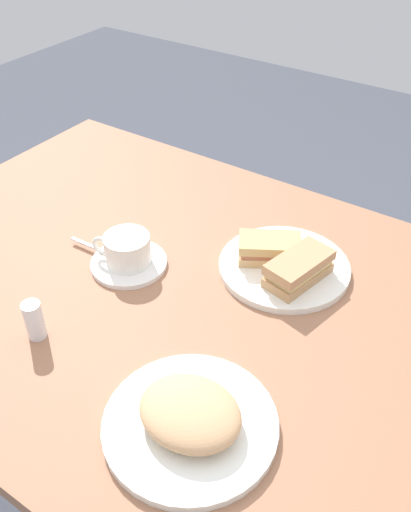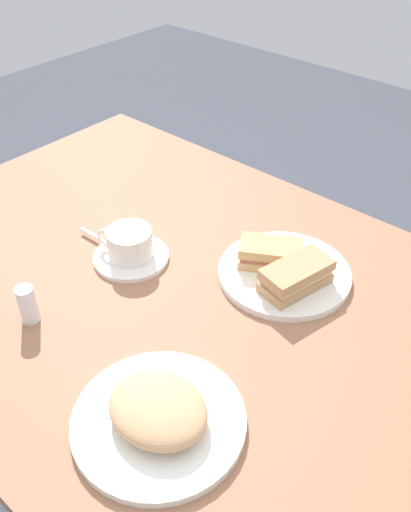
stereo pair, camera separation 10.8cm
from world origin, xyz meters
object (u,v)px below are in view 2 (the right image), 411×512
Objects in this scene: sandwich_plate at (284,273)px; coffee_cup at (127,243)px; dining_table at (180,318)px; side_plate at (159,421)px; coffee_saucer at (130,258)px; spoon at (102,240)px; sandwich_back at (296,276)px; salt_shaker at (28,305)px; sandwich_front at (271,254)px.

sandwich_plate is 0.31m from coffee_cup.
dining_table is 11.58× the size of coffee_cup.
side_plate is (0.32, -0.23, -0.03)m from coffee_cup.
spoon is (-0.08, -0.00, 0.01)m from coffee_saucer.
coffee_cup reaches higher than coffee_saucer.
sandwich_back is 0.48m from salt_shaker.
coffee_cup is (-0.13, -0.00, 0.12)m from dining_table.
dining_table is 8.86× the size of coffee_saucer.
coffee_cup reaches higher than side_plate.
salt_shaker reaches higher than coffee_cup.
sandwich_plate is 0.05m from sandwich_front.
sandwich_plate is at bearing 55.71° from salt_shaker.
coffee_cup is at bearing 1.41° from spoon.
coffee_saucer is at bearing 143.52° from side_plate.
sandwich_plate and side_plate have the same top height.
coffee_cup is (-0.26, -0.16, 0.03)m from sandwich_plate.
coffee_saucer is (-0.30, -0.14, -0.03)m from sandwich_back.
sandwich_plate is 0.38m from spoon.
coffee_saucer is (-0.13, -0.00, 0.09)m from dining_table.
coffee_saucer is at bearing -147.99° from sandwich_plate.
dining_table is 0.23m from spoon.
spoon is at bearing -159.92° from sandwich_back.
dining_table is at bearing -129.48° from sandwich_plate.
sandwich_front is 1.40× the size of spoon.
salt_shaker is (-0.23, -0.39, -0.00)m from sandwich_front.
salt_shaker is (-0.14, -0.23, 0.12)m from dining_table.
coffee_cup reaches higher than dining_table.
salt_shaker is (-0.27, -0.39, 0.03)m from sandwich_plate.
spoon is at bearing -154.10° from sandwich_plate.
sandwich_back is 0.34m from coffee_saucer.
spoon is (-0.21, -0.01, 0.09)m from dining_table.
coffee_cup reaches higher than sandwich_plate.
coffee_cup reaches higher than sandwich_back.
dining_table is 0.23m from sandwich_plate.
sandwich_plate is 1.70× the size of coffee_saucer.
spoon is at bearing -178.59° from coffee_cup.
side_plate is at bearing -82.16° from sandwich_plate.
spoon is at bearing 149.71° from side_plate.
coffee_saucer is (-0.26, -0.16, -0.00)m from sandwich_plate.
sandwich_back is at bearing 49.90° from salt_shaker.
sandwich_plate is 2.61× the size of spoon.
sandwich_plate is at bearing 31.93° from coffee_cup.
sandwich_front is at bearing 161.85° from sandwich_back.
sandwich_plate is 0.40m from side_plate.
sandwich_front is 0.35m from spoon.
spoon reaches higher than coffee_saucer.
salt_shaker is at bearing -91.31° from coffee_cup.
coffee_saucer is 1.31× the size of coffee_cup.
sandwich_front is at bearing 58.38° from dining_table.
spoon is 0.46m from side_plate.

